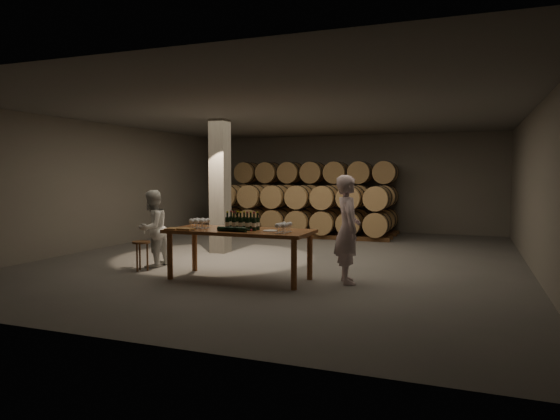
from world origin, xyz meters
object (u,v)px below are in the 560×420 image
at_px(person_man, 348,229).
at_px(person_woman, 152,229).
at_px(plate, 270,231).
at_px(bottle_cluster, 242,223).
at_px(stool, 141,247).
at_px(notebook_near, 186,229).
at_px(tasting_table, 240,235).

relative_size(person_man, person_woman, 1.19).
height_order(plate, person_woman, person_woman).
height_order(bottle_cluster, stool, bottle_cluster).
bearing_deg(notebook_near, stool, 162.02).
distance_m(bottle_cluster, plate, 0.57).
bearing_deg(bottle_cluster, person_woman, 167.77).
relative_size(tasting_table, plate, 10.17).
bearing_deg(person_woman, bottle_cluster, 78.40).
xyz_separation_m(tasting_table, notebook_near, (-0.87, -0.38, 0.12)).
distance_m(bottle_cluster, stool, 2.27).
bearing_deg(plate, notebook_near, -166.96).
xyz_separation_m(notebook_near, person_man, (2.74, 0.78, 0.02)).
height_order(tasting_table, bottle_cluster, bottle_cluster).
distance_m(notebook_near, person_man, 2.85).
xyz_separation_m(bottle_cluster, notebook_near, (-0.92, -0.39, -0.10)).
bearing_deg(person_woman, stool, 6.84).
xyz_separation_m(plate, notebook_near, (-1.48, -0.34, 0.01)).
distance_m(tasting_table, person_man, 1.92).
bearing_deg(tasting_table, plate, -3.78).
relative_size(plate, person_man, 0.14).
height_order(tasting_table, notebook_near, notebook_near).
bearing_deg(stool, plate, -1.95).
bearing_deg(person_man, notebook_near, 82.02).
xyz_separation_m(stool, person_woman, (-0.05, 0.44, 0.31)).
height_order(person_man, person_woman, person_man).
xyz_separation_m(plate, person_woman, (-2.81, 0.53, -0.12)).
bearing_deg(stool, tasting_table, -1.43).
bearing_deg(bottle_cluster, tasting_table, -175.44).
relative_size(tasting_table, person_woman, 1.66).
height_order(notebook_near, person_woman, person_woman).
xyz_separation_m(plate, stool, (-2.76, 0.09, -0.43)).
bearing_deg(person_woman, person_man, 89.25).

